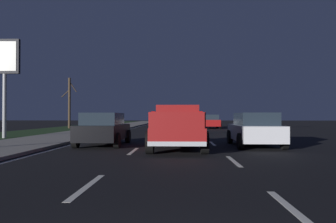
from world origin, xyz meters
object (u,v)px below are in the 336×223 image
object	(u,v)px
sedan_silver	(180,121)
sedan_red	(210,121)
sedan_black	(104,129)
gas_price_sign	(5,64)
sedan_white	(255,129)
bare_tree_far	(69,102)
pickup_truck	(178,127)

from	to	relation	value
sedan_silver	sedan_red	bearing A→B (deg)	-131.07
sedan_black	gas_price_sign	world-z (taller)	gas_price_sign
sedan_red	sedan_white	distance (m)	21.34
gas_price_sign	bare_tree_far	bearing A→B (deg)	4.79
sedan_white	sedan_black	world-z (taller)	same
pickup_truck	sedan_red	distance (m)	22.65
sedan_red	gas_price_sign	distance (m)	22.17
gas_price_sign	sedan_silver	bearing A→B (deg)	-30.32
sedan_black	bare_tree_far	world-z (taller)	bare_tree_far
bare_tree_far	gas_price_sign	bearing A→B (deg)	-175.21
sedan_red	sedan_black	world-z (taller)	same
sedan_silver	bare_tree_far	world-z (taller)	bare_tree_far
bare_tree_far	pickup_truck	bearing A→B (deg)	-150.89
pickup_truck	bare_tree_far	size ratio (longest dim) A/B	0.95
pickup_truck	bare_tree_far	bearing A→B (deg)	29.11
sedan_black	pickup_truck	bearing A→B (deg)	-110.42
sedan_red	pickup_truck	bearing A→B (deg)	170.92
sedan_red	sedan_white	xyz separation A→B (m)	(-21.34, 0.04, 0.00)
sedan_black	sedan_red	bearing A→B (deg)	-18.59
sedan_white	bare_tree_far	size ratio (longest dim) A/B	0.77
sedan_black	sedan_white	bearing A→B (deg)	-92.27
sedan_white	sedan_black	distance (m)	7.05
sedan_silver	sedan_black	bearing A→B (deg)	171.16
sedan_silver	bare_tree_far	size ratio (longest dim) A/B	0.78
bare_tree_far	sedan_black	bearing A→B (deg)	-157.05
gas_price_sign	bare_tree_far	xyz separation A→B (m)	(16.04, 1.34, -1.70)
sedan_red	bare_tree_far	xyz separation A→B (m)	(-0.21, 15.91, 2.19)
sedan_white	pickup_truck	bearing A→B (deg)	106.21
sedan_black	gas_price_sign	bearing A→B (deg)	57.26
sedan_red	bare_tree_far	size ratio (longest dim) A/B	0.77
sedan_black	bare_tree_far	size ratio (longest dim) A/B	0.77
gas_price_sign	sedan_red	bearing A→B (deg)	-41.88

